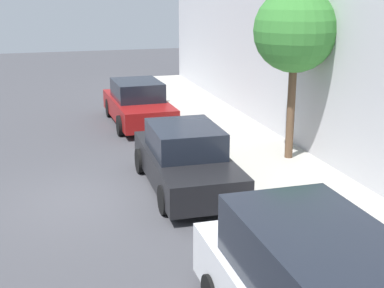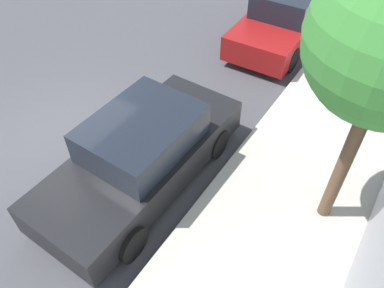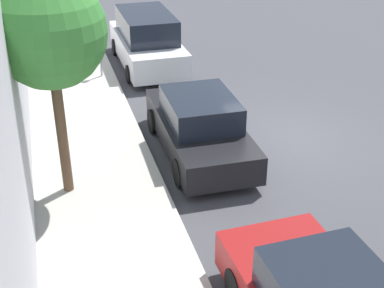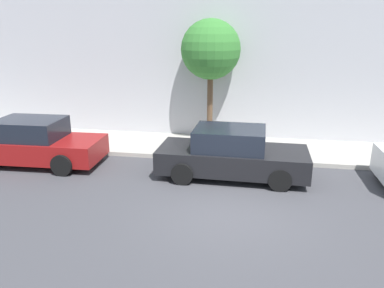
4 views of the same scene
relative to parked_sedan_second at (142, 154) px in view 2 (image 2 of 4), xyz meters
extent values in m
plane|color=#424247|center=(-2.27, -0.09, -0.72)|extent=(60.00, 60.00, 0.00)
cube|color=#B2ADA3|center=(2.63, -0.09, -0.65)|extent=(2.81, 32.00, 0.15)
cube|color=black|center=(0.00, -0.03, -0.16)|extent=(1.90, 4.54, 0.68)
cube|color=black|center=(0.00, 0.07, 0.50)|extent=(1.63, 2.13, 0.64)
cylinder|color=black|center=(-0.85, 1.37, -0.40)|extent=(0.22, 0.65, 0.65)
cylinder|color=black|center=(0.85, 1.37, -0.40)|extent=(0.22, 0.65, 0.65)
cylinder|color=black|center=(-0.85, -1.42, -0.40)|extent=(0.22, 0.65, 0.65)
cylinder|color=black|center=(0.85, -1.42, -0.40)|extent=(0.22, 0.65, 0.65)
cube|color=maroon|center=(0.06, 6.57, -0.16)|extent=(1.93, 4.55, 0.68)
cylinder|color=black|center=(-0.79, 7.96, -0.38)|extent=(0.22, 0.68, 0.68)
cylinder|color=black|center=(0.91, 7.96, -0.38)|extent=(0.22, 0.68, 0.68)
cylinder|color=black|center=(-0.79, 5.17, -0.38)|extent=(0.22, 0.68, 0.68)
cylinder|color=black|center=(0.91, 5.17, -0.38)|extent=(0.22, 0.68, 0.68)
cylinder|color=brown|center=(3.29, 1.08, 0.87)|extent=(0.22, 0.22, 2.89)
cylinder|color=gold|center=(1.58, 9.30, -0.30)|extent=(0.20, 0.20, 0.55)
camera|label=1|loc=(-3.27, -11.89, 4.04)|focal=50.00mm
camera|label=2|loc=(3.44, -3.52, 5.16)|focal=35.00mm
camera|label=3|loc=(3.44, 11.28, 5.74)|focal=50.00mm
camera|label=4|loc=(-10.83, -0.60, 3.67)|focal=35.00mm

